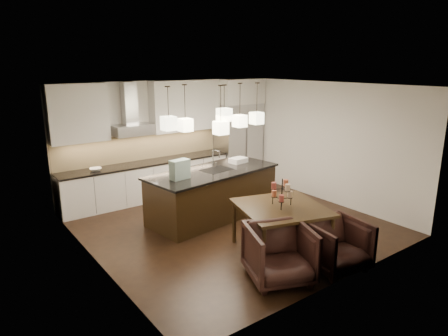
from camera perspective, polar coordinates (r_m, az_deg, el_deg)
floor at (r=8.29m, az=0.83°, el=-8.07°), size 5.50×5.50×0.02m
ceiling at (r=7.64m, az=0.91°, el=11.80°), size 5.50×5.50×0.02m
wall_back at (r=10.13m, az=-8.67°, el=4.35°), size 5.50×0.02×2.80m
wall_front at (r=5.97m, az=17.17°, el=-3.52°), size 5.50×0.02×2.80m
wall_left at (r=6.60m, az=-18.56°, el=-1.90°), size 0.02×5.50×2.80m
wall_right at (r=9.73m, az=13.93°, el=3.65°), size 0.02×5.50×2.80m
refrigerator at (r=11.01m, az=2.05°, el=3.62°), size 1.20×0.72×2.15m
fridge_panel at (r=10.83m, az=2.12°, el=10.91°), size 1.26×0.72×0.65m
lower_cabinets at (r=9.79m, az=-10.76°, el=-1.89°), size 4.21×0.62×0.88m
countertop at (r=9.67m, az=-10.89°, el=0.72°), size 4.21×0.66×0.04m
backsplash at (r=9.87m, az=-11.75°, el=2.95°), size 4.21×0.02×0.63m
upper_cab_left at (r=9.06m, az=-20.18°, el=7.35°), size 1.25×0.35×1.25m
upper_cab_right at (r=10.13m, az=-5.53°, el=8.87°), size 1.85×0.35×1.25m
hood_canopy at (r=9.43m, az=-12.91°, el=5.35°), size 0.90×0.52×0.24m
hood_chimney at (r=9.46m, az=-13.40°, el=9.01°), size 0.30×0.28×0.96m
fruit_bowl at (r=9.16m, az=-17.87°, el=-0.19°), size 0.32×0.32×0.06m
island_body at (r=8.52m, az=-1.60°, el=-3.81°), size 2.91×1.47×0.98m
island_top at (r=8.37m, az=-1.63°, el=-0.48°), size 3.01×1.57×0.04m
faucet at (r=8.47m, az=-1.59°, el=1.33°), size 0.15×0.28×0.42m
tote_bag at (r=7.75m, az=-6.33°, el=-0.20°), size 0.40×0.25×0.38m
food_container at (r=9.00m, az=2.05°, el=1.12°), size 0.41×0.31×0.11m
dining_table at (r=7.06m, az=8.08°, el=-8.63°), size 1.73×1.73×0.84m
candelabra at (r=6.83m, az=8.28°, el=-3.50°), size 0.50×0.50×0.49m
candle_a at (r=6.92m, az=9.41°, el=-3.72°), size 0.11×0.11×0.11m
candle_b at (r=6.92m, az=7.17°, el=-3.62°), size 0.11×0.11×0.11m
candle_c at (r=6.70m, az=8.21°, el=-4.29°), size 0.11×0.11×0.11m
candle_d at (r=6.93m, az=8.82°, el=-2.10°), size 0.11×0.11×0.11m
candle_e at (r=6.74m, az=7.14°, el=-2.52°), size 0.11×0.11×0.11m
candle_f at (r=6.68m, az=9.07°, el=-2.77°), size 0.11×0.11×0.11m
armchair_left at (r=6.19m, az=7.91°, el=-12.01°), size 1.21×1.23×0.86m
armchair_right at (r=6.70m, az=15.74°, el=-10.52°), size 1.00×1.02×0.82m
pendant_a at (r=7.58m, az=-7.90°, el=6.34°), size 0.24×0.24×0.26m
pendant_b at (r=8.17m, az=-5.54°, el=6.14°), size 0.24×0.24×0.26m
pendant_c at (r=8.01m, az=0.03°, el=7.61°), size 0.24×0.24×0.26m
pendant_d at (r=8.67m, az=2.27°, el=6.74°), size 0.24×0.24×0.26m
pendant_e at (r=8.84m, az=4.68°, el=7.11°), size 0.24×0.24×0.26m
pendant_f at (r=7.87m, az=-0.46°, el=5.77°), size 0.24×0.24×0.26m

